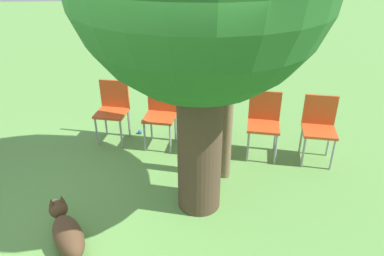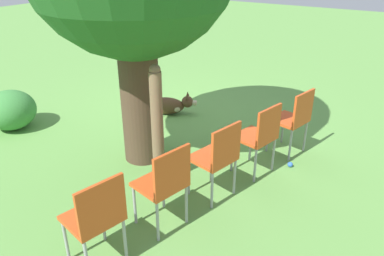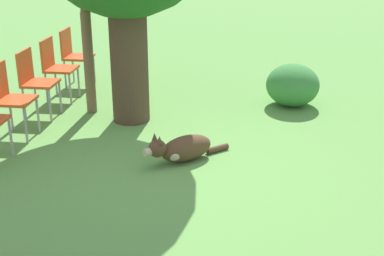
# 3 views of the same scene
# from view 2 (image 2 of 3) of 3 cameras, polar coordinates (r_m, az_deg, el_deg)

# --- Properties ---
(ground_plane) EXTENTS (30.00, 30.00, 0.00)m
(ground_plane) POSITION_cam_2_polar(r_m,az_deg,el_deg) (5.94, -3.48, -0.01)
(ground_plane) COLOR #609947
(dog) EXTENTS (1.02, 0.59, 0.39)m
(dog) POSITION_cam_2_polar(r_m,az_deg,el_deg) (6.41, -3.46, 3.47)
(dog) COLOR #513823
(dog) RESTS_ON ground_plane
(fence_post) EXTENTS (0.14, 0.14, 1.48)m
(fence_post) POSITION_cam_2_polar(r_m,az_deg,el_deg) (4.25, -5.31, 0.17)
(fence_post) COLOR brown
(fence_post) RESTS_ON ground_plane
(red_chair_0) EXTENTS (0.51, 0.52, 0.92)m
(red_chair_0) POSITION_cam_2_polar(r_m,az_deg,el_deg) (5.16, 15.32, 1.64)
(red_chair_0) COLOR #D14C1E
(red_chair_0) RESTS_ON ground_plane
(red_chair_1) EXTENTS (0.51, 0.52, 0.92)m
(red_chair_1) POSITION_cam_2_polar(r_m,az_deg,el_deg) (4.59, 10.31, -0.91)
(red_chair_1) COLOR #D14C1E
(red_chair_1) RESTS_ON ground_plane
(red_chair_2) EXTENTS (0.51, 0.52, 0.92)m
(red_chair_2) POSITION_cam_2_polar(r_m,az_deg,el_deg) (4.08, 3.95, -4.13)
(red_chair_2) COLOR #D14C1E
(red_chair_2) RESTS_ON ground_plane
(red_chair_3) EXTENTS (0.51, 0.52, 0.92)m
(red_chair_3) POSITION_cam_2_polar(r_m,az_deg,el_deg) (3.64, -4.16, -8.11)
(red_chair_3) COLOR #D14C1E
(red_chair_3) RESTS_ON ground_plane
(red_chair_4) EXTENTS (0.51, 0.52, 0.92)m
(red_chair_4) POSITION_cam_2_polar(r_m,az_deg,el_deg) (3.32, -14.36, -12.78)
(red_chair_4) COLOR #D14C1E
(red_chair_4) RESTS_ON ground_plane
(tennis_ball) EXTENTS (0.07, 0.07, 0.07)m
(tennis_ball) POSITION_cam_2_polar(r_m,az_deg,el_deg) (5.05, 14.73, -5.41)
(tennis_ball) COLOR blue
(tennis_ball) RESTS_ON ground_plane
(low_shrub) EXTENTS (0.76, 0.76, 0.61)m
(low_shrub) POSITION_cam_2_polar(r_m,az_deg,el_deg) (6.47, -25.92, 2.50)
(low_shrub) COLOR #3D843D
(low_shrub) RESTS_ON ground_plane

